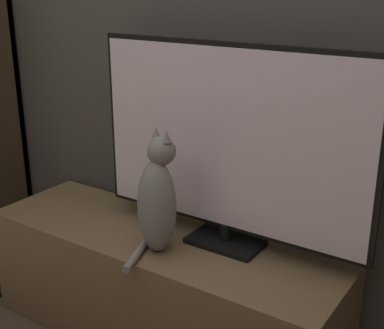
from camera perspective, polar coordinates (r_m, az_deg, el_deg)
wall_back at (r=2.19m, az=0.77°, el=14.59°), size 4.80×0.05×2.60m
tv_stand at (r=2.31m, az=-3.32°, el=-13.07°), size 1.53×0.48×0.49m
tv at (r=1.97m, az=3.88°, el=2.16°), size 1.13×0.17×0.78m
cat at (r=1.99m, az=-3.66°, el=-3.83°), size 0.19×0.30×0.48m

